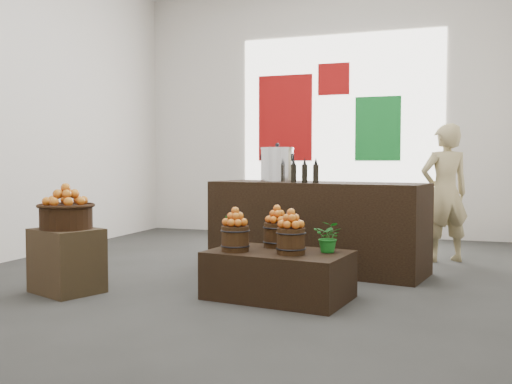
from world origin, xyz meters
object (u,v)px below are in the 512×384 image
(wicker_basket, at_px, (66,217))
(counter, at_px, (316,226))
(crate, at_px, (67,261))
(display_table, at_px, (279,275))
(shopper, at_px, (445,193))
(stock_pot_left, at_px, (277,165))

(wicker_basket, height_order, counter, counter)
(wicker_basket, bearing_deg, crate, 0.00)
(display_table, xyz_separation_m, counter, (0.02, 1.39, 0.28))
(counter, relative_size, shopper, 1.44)
(shopper, bearing_deg, crate, 12.89)
(crate, bearing_deg, display_table, 11.64)
(wicker_basket, distance_m, counter, 2.61)
(counter, bearing_deg, display_table, -79.88)
(stock_pot_left, bearing_deg, shopper, 26.74)
(display_table, xyz_separation_m, stock_pot_left, (-0.45, 1.48, 0.94))
(wicker_basket, distance_m, shopper, 4.26)
(wicker_basket, bearing_deg, counter, 43.14)
(counter, distance_m, shopper, 1.70)
(crate, xyz_separation_m, display_table, (1.88, 0.39, -0.08))
(stock_pot_left, distance_m, shopper, 2.04)
(wicker_basket, xyz_separation_m, stock_pot_left, (1.43, 1.87, 0.46))
(counter, relative_size, stock_pot_left, 6.47)
(display_table, relative_size, stock_pot_left, 3.26)
(wicker_basket, distance_m, display_table, 1.98)
(shopper, bearing_deg, stock_pot_left, -1.09)
(crate, bearing_deg, counter, 43.14)
(crate, height_order, stock_pot_left, stock_pot_left)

